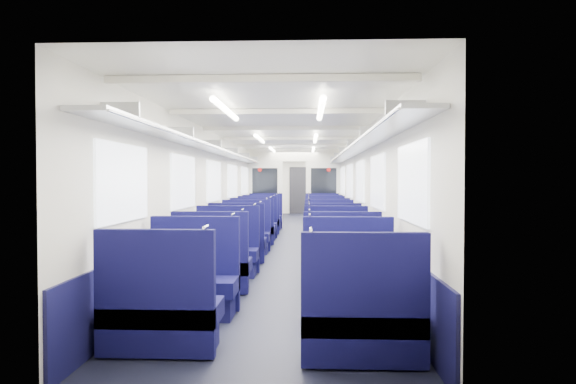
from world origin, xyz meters
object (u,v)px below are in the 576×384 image
Objects in this scene: seat_1 at (363,322)px; seat_8 at (237,244)px; seat_15 at (325,225)px; seat_19 at (322,218)px; seat_0 at (160,314)px; seat_3 at (349,286)px; seat_7 at (336,254)px; seat_17 at (324,222)px; end_door at (298,190)px; bulkhead at (294,187)px; seat_9 at (332,244)px; seat_4 at (212,267)px; seat_2 at (193,284)px; seat_11 at (329,236)px; seat_10 at (246,236)px; seat_5 at (341,267)px; seat_13 at (327,230)px; seat_14 at (257,226)px; seat_6 at (227,253)px; seat_12 at (253,230)px; seat_18 at (265,218)px; seat_16 at (261,222)px.

seat_1 is 4.96m from seat_8.
seat_15 is 1.00× the size of seat_19.
seat_3 is (1.66, 1.14, 0.00)m from seat_0.
seat_8 is (-1.66, 1.14, 0.00)m from seat_7.
seat_7 is at bearing -90.00° from seat_17.
end_door reaches higher than seat_15.
seat_7 is 5.71m from seat_17.
seat_7 is at bearing -83.48° from bulkhead.
seat_9 is at bearing 90.00° from seat_1.
seat_7 is at bearing 34.70° from seat_4.
seat_2 is 4.85m from seat_11.
seat_1 is 1.00× the size of seat_19.
seat_7 and seat_10 have the same top height.
end_door is 9.13m from seat_15.
seat_3 is at bearing -69.75° from seat_10.
seat_19 is (1.66, 5.81, 0.00)m from seat_8.
seat_5 is 4.57m from seat_13.
seat_19 is (1.66, 4.69, 0.00)m from seat_10.
seat_0 is at bearing -101.67° from seat_15.
seat_2 is at bearing -106.32° from seat_13.
seat_14 is (-1.66, 7.99, 0.00)m from seat_1.
seat_2 is 1.00× the size of seat_6.
seat_17 is at bearing 78.17° from seat_2.
seat_11 is at bearing -90.00° from seat_13.
seat_8 and seat_11 have the same top height.
seat_1 is 7.24m from seat_12.
seat_17 is (0.00, 5.71, 0.00)m from seat_7.
seat_19 is at bearing 90.00° from seat_9.
end_door is at bearing 92.75° from seat_1.
seat_7 is at bearing 90.00° from seat_3.
seat_5 is (1.66, 2.25, 0.00)m from seat_0.
seat_7 is (1.66, 3.37, 0.00)m from seat_0.
end_door reaches higher than seat_14.
seat_5 is at bearing 90.00° from seat_1.
seat_2 is 1.00× the size of seat_11.
seat_13 is at bearing -90.00° from seat_19.
seat_12 is (-1.66, 1.17, 0.00)m from seat_11.
seat_3 is 1.00× the size of seat_15.
seat_2 is 1.00× the size of seat_13.
seat_6 and seat_18 have the same top height.
seat_9 is (0.00, 1.15, 0.00)m from seat_7.
seat_4 is at bearing -125.77° from seat_9.
seat_16 is at bearing 127.29° from seat_13.
seat_5 is 1.00× the size of seat_7.
seat_7 is 1.00× the size of seat_18.
seat_1 is 2.12m from seat_2.
seat_5 is at bearing -63.88° from seat_10.
seat_18 and seat_19 have the same top height.
seat_2 is at bearing -90.00° from seat_6.
seat_8 is (-0.83, -12.59, -0.67)m from end_door.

